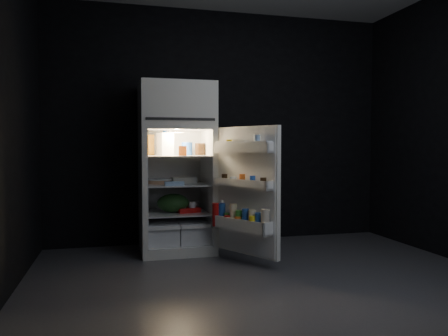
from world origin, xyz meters
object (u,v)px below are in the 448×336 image
object	(u,v)px
milk_jug	(165,144)
egg_carton	(184,180)
refrigerator	(176,162)
fridge_door	(245,193)
yogurt_tray	(188,210)

from	to	relation	value
milk_jug	egg_carton	distance (m)	0.44
refrigerator	fridge_door	bearing A→B (deg)	-51.49
egg_carton	yogurt_tray	world-z (taller)	egg_carton
refrigerator	egg_carton	xyz separation A→B (m)	(0.08, -0.06, -0.19)
yogurt_tray	milk_jug	bearing A→B (deg)	130.18
milk_jug	egg_carton	world-z (taller)	milk_jug
fridge_door	egg_carton	bearing A→B (deg)	126.71
fridge_door	egg_carton	size ratio (longest dim) A/B	4.64
milk_jug	yogurt_tray	xyz separation A→B (m)	(0.22, -0.17, -0.69)
fridge_door	yogurt_tray	distance (m)	0.77
milk_jug	yogurt_tray	bearing A→B (deg)	-58.01
egg_carton	yogurt_tray	distance (m)	0.32
fridge_door	refrigerator	bearing A→B (deg)	128.51
fridge_door	egg_carton	distance (m)	0.81
fridge_door	egg_carton	xyz separation A→B (m)	(-0.48, 0.65, 0.08)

